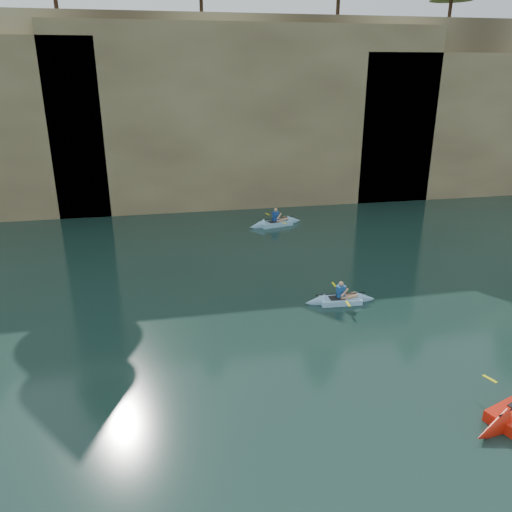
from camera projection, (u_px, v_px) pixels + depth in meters
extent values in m
plane|color=black|center=(348.00, 437.00, 12.15)|extent=(160.00, 160.00, 0.00)
cube|color=tan|center=(207.00, 104.00, 37.61)|extent=(70.00, 16.00, 12.00)
cube|color=#96855B|center=(252.00, 116.00, 31.28)|extent=(24.00, 2.40, 11.40)
cube|color=black|center=(160.00, 187.00, 31.01)|extent=(3.50, 1.00, 3.20)
cube|color=black|center=(371.00, 168.00, 33.37)|extent=(5.00, 1.00, 4.50)
cone|color=red|center=(491.00, 430.00, 12.13)|extent=(1.31, 1.21, 0.90)
cube|color=yellow|center=(490.00, 379.00, 13.60)|extent=(0.22, 0.42, 0.02)
cube|color=#92C7F4|center=(340.00, 300.00, 19.12)|extent=(2.17, 0.80, 0.24)
cone|color=#92C7F4|center=(365.00, 298.00, 19.26)|extent=(0.79, 0.70, 0.66)
cone|color=#92C7F4|center=(315.00, 302.00, 18.98)|extent=(0.79, 0.70, 0.66)
cube|color=black|center=(337.00, 298.00, 19.07)|extent=(0.57, 0.44, 0.04)
cube|color=#1A4A93|center=(341.00, 292.00, 19.00)|extent=(0.31, 0.21, 0.44)
sphere|color=tan|center=(341.00, 284.00, 18.89)|extent=(0.19, 0.19, 0.19)
cylinder|color=black|center=(341.00, 294.00, 19.03)|extent=(1.96, 0.14, 0.04)
cube|color=yellow|center=(334.00, 285.00, 19.84)|extent=(0.10, 0.42, 0.02)
cube|color=yellow|center=(348.00, 304.00, 18.21)|extent=(0.10, 0.42, 0.02)
cube|color=#85BDDF|center=(276.00, 223.00, 28.67)|extent=(2.68, 1.42, 0.28)
cone|color=#85BDDF|center=(294.00, 221.00, 29.17)|extent=(1.07, 0.97, 0.77)
cone|color=#85BDDF|center=(257.00, 226.00, 28.17)|extent=(1.07, 0.97, 0.77)
cube|color=black|center=(273.00, 222.00, 28.57)|extent=(0.65, 0.60, 0.04)
cube|color=navy|center=(276.00, 216.00, 28.53)|extent=(0.39, 0.31, 0.51)
sphere|color=tan|center=(276.00, 210.00, 28.40)|extent=(0.21, 0.21, 0.21)
cylinder|color=black|center=(276.00, 218.00, 28.57)|extent=(2.20, 0.61, 0.04)
cube|color=yellow|center=(267.00, 214.00, 29.44)|extent=(0.18, 0.43, 0.02)
cube|color=yellow|center=(284.00, 223.00, 27.70)|extent=(0.18, 0.43, 0.02)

